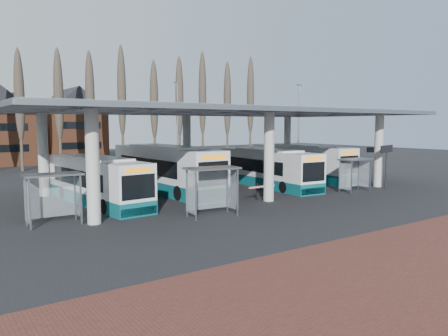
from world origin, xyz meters
TOP-DOWN VIEW (x-y plane):
  - ground at (0.00, 0.00)m, footprint 140.00×140.00m
  - station_canopy at (0.00, 8.00)m, footprint 32.00×16.00m
  - poplar_row at (0.00, 33.00)m, footprint 45.10×1.10m
  - lamp_post_b at (6.00, 26.00)m, footprint 0.80×0.16m
  - lamp_post_c at (20.00, 20.00)m, footprint 0.80×0.16m
  - bus_0 at (-9.89, 8.28)m, footprint 3.34×11.33m
  - bus_1 at (-3.80, 10.32)m, footprint 3.12×12.97m
  - bus_2 at (4.59, 8.04)m, footprint 3.27×11.50m
  - bus_3 at (10.46, 10.08)m, footprint 2.97×11.98m
  - shelter_0 at (-13.78, 3.59)m, footprint 2.92×1.52m
  - shelter_1 at (-5.89, 0.66)m, footprint 3.16×1.83m
  - shelter_2 at (8.13, 1.91)m, footprint 2.82×1.49m
  - info_sign_0 at (11.58, 1.46)m, footprint 2.32×0.71m
  - info_sign_1 at (16.96, 6.28)m, footprint 1.90×0.91m
  - barrier at (-0.41, 2.84)m, footprint 2.32×0.69m

SIDE VIEW (x-z plane):
  - ground at x=0.00m, z-range 0.00..0.00m
  - barrier at x=-0.41m, z-range 0.32..1.48m
  - bus_0 at x=-9.89m, z-range -0.09..3.01m
  - bus_2 at x=4.59m, z-range -0.09..3.06m
  - bus_3 at x=10.46m, z-range -0.09..3.21m
  - bus_1 at x=-3.80m, z-range -0.10..3.48m
  - shelter_2 at x=8.13m, z-range 0.58..3.15m
  - shelter_0 at x=-13.78m, z-range 0.61..3.29m
  - shelter_1 at x=-5.89m, z-range 0.64..3.43m
  - info_sign_1 at x=16.96m, z-range 1.02..4.03m
  - info_sign_0 at x=11.58m, z-range 1.19..4.72m
  - lamp_post_b at x=6.00m, z-range 0.25..10.42m
  - lamp_post_c at x=20.00m, z-range 0.25..10.42m
  - station_canopy at x=0.00m, z-range 2.51..8.85m
  - poplar_row at x=0.00m, z-range 1.53..16.03m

